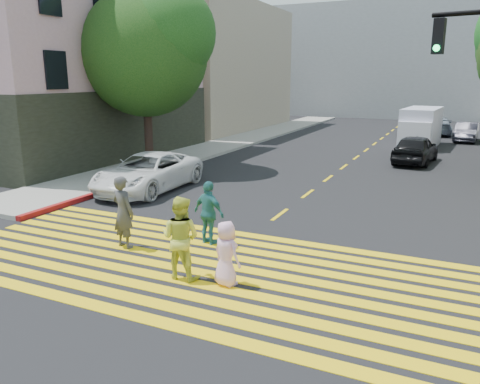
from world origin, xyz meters
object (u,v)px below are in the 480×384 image
Objects in this scene: pedestrian_child at (226,254)px; silver_car at (438,126)px; dark_car_parked at (466,132)px; white_van at (420,129)px; tree_left at (146,46)px; pedestrian_man at (123,212)px; pedestrian_woman at (181,238)px; pedestrian_extra at (209,213)px; dark_car_near at (415,149)px; white_sedan at (148,172)px.

pedestrian_child is 30.69m from silver_car.
dark_car_parked is 0.75× the size of white_van.
tree_left is 12.02m from pedestrian_man.
tree_left is 6.04× the size of pedestrian_child.
pedestrian_woman is 27.87m from dark_car_parked.
pedestrian_child is 2.53m from pedestrian_extra.
tree_left reaches higher than dark_car_near.
pedestrian_man is at bearing -25.08° from pedestrian_woman.
pedestrian_man is 22.81m from white_van.
tree_left reaches higher than white_sedan.
silver_car is at bearing -74.31° from pedestrian_child.
pedestrian_woman is at bearing 85.30° from dark_car_near.
pedestrian_man reaches higher than white_sedan.
pedestrian_child is at bearing 88.71° from dark_car_near.
pedestrian_woman reaches higher than pedestrian_extra.
dark_car_near is at bearing -89.36° from pedestrian_extra.
dark_car_parked is (11.11, 20.91, -0.06)m from white_sedan.
pedestrian_woman is 2.15m from pedestrian_extra.
dark_car_near is 1.08× the size of dark_car_parked.
pedestrian_extra is (7.67, -8.28, -4.78)m from tree_left.
pedestrian_child is at bearing -178.12° from pedestrian_woman.
silver_car is at bearing -83.55° from pedestrian_extra.
pedestrian_child is at bearing 178.30° from pedestrian_man.
tree_left reaches higher than pedestrian_man.
pedestrian_man is 3.47m from pedestrian_child.
white_sedan is at bearing -112.23° from white_van.
pedestrian_man is at bearing 77.01° from dark_car_near.
tree_left is 14.66m from pedestrian_child.
pedestrian_extra is 28.85m from silver_car.
pedestrian_extra reaches higher than dark_car_near.
dark_car_near is (3.76, 14.82, -0.11)m from pedestrian_extra.
tree_left is 1.63× the size of white_sedan.
pedestrian_child reaches higher than dark_car_parked.
white_sedan is 0.98× the size of white_van.
pedestrian_extra reaches higher than silver_car.
pedestrian_woman is at bearing -51.22° from white_sedan.
tree_left is 4.50× the size of pedestrian_man.
dark_car_parked is at bearing 50.72° from tree_left.
white_van is (3.48, 21.06, 0.30)m from pedestrian_extra.
pedestrian_man reaches higher than silver_car.
dark_car_near is (11.43, 6.53, -4.89)m from tree_left.
pedestrian_extra is 0.39× the size of dark_car_near.
dark_car_parked is (13.82, 16.90, -4.96)m from tree_left.
white_sedan is 1.30× the size of dark_car_parked.
pedestrian_child is at bearing -45.87° from white_sedan.
tree_left is 5.01× the size of pedestrian_extra.
tree_left is at bearing 55.67° from silver_car.
white_sedan reaches higher than silver_car.
pedestrian_extra reaches higher than white_sedan.
pedestrian_man reaches higher than dark_car_near.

